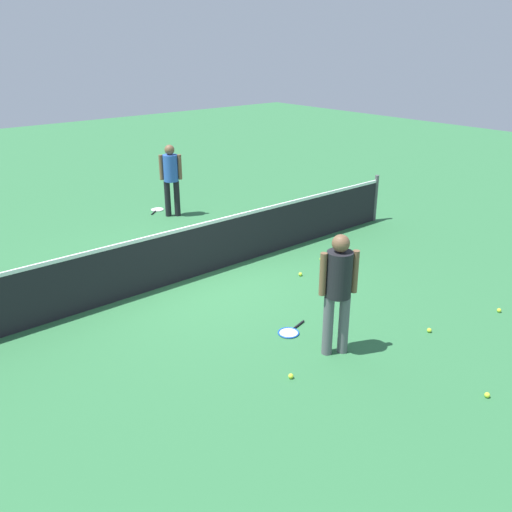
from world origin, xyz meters
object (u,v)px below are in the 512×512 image
(player_far_side, at_px, (171,174))
(tennis_ball_midcourt, at_px, (499,310))
(tennis_racket_near_player, at_px, (290,332))
(tennis_ball_stray_right, at_px, (487,395))
(tennis_ball_stray_left, at_px, (321,259))
(tennis_racket_far_player, at_px, (157,210))
(tennis_ball_near_player, at_px, (300,274))
(player_near_side, at_px, (338,285))
(tennis_ball_by_net, at_px, (291,376))
(tennis_ball_baseline, at_px, (429,330))

(player_far_side, distance_m, tennis_ball_midcourt, 7.68)
(tennis_racket_near_player, bearing_deg, tennis_ball_midcourt, -29.17)
(tennis_ball_stray_right, bearing_deg, tennis_ball_stray_left, 69.15)
(tennis_racket_far_player, distance_m, tennis_ball_stray_left, 4.95)
(tennis_ball_near_player, height_order, tennis_ball_stray_right, same)
(player_far_side, bearing_deg, player_near_side, -103.61)
(tennis_ball_by_net, xyz_separation_m, tennis_ball_baseline, (2.34, -0.46, 0.00))
(player_far_side, bearing_deg, tennis_ball_by_net, -110.31)
(tennis_ball_baseline, height_order, tennis_ball_stray_right, same)
(tennis_racket_far_player, height_order, tennis_ball_by_net, tennis_ball_by_net)
(player_near_side, xyz_separation_m, tennis_racket_far_player, (1.54, 7.29, -1.00))
(tennis_ball_near_player, xyz_separation_m, tennis_ball_by_net, (-2.32, -2.20, 0.00))
(tennis_ball_by_net, height_order, tennis_ball_midcourt, same)
(player_near_side, bearing_deg, tennis_ball_midcourt, -16.95)
(player_far_side, distance_m, tennis_ball_baseline, 7.24)
(player_near_side, relative_size, tennis_racket_far_player, 3.07)
(tennis_ball_near_player, relative_size, tennis_ball_baseline, 1.00)
(tennis_ball_by_net, bearing_deg, tennis_ball_baseline, -11.03)
(tennis_ball_by_net, distance_m, tennis_ball_stray_right, 2.35)
(tennis_racket_near_player, relative_size, tennis_ball_baseline, 9.19)
(tennis_ball_by_net, bearing_deg, tennis_racket_near_player, 47.47)
(tennis_ball_baseline, relative_size, tennis_ball_stray_left, 1.00)
(tennis_racket_far_player, xyz_separation_m, tennis_ball_midcourt, (1.30, -8.16, 0.02))
(player_near_side, relative_size, tennis_ball_stray_left, 25.76)
(player_far_side, relative_size, tennis_racket_far_player, 3.07)
(tennis_ball_near_player, distance_m, tennis_ball_baseline, 2.65)
(tennis_ball_by_net, bearing_deg, player_far_side, 69.69)
(tennis_ball_stray_left, relative_size, tennis_ball_stray_right, 1.00)
(player_near_side, xyz_separation_m, tennis_ball_midcourt, (2.84, -0.87, -0.98))
(player_near_side, height_order, tennis_ball_midcourt, player_near_side)
(tennis_racket_near_player, relative_size, tennis_ball_midcourt, 9.19)
(tennis_ball_near_player, bearing_deg, tennis_racket_far_player, 88.96)
(tennis_ball_by_net, distance_m, tennis_ball_stray_left, 3.99)
(tennis_ball_near_player, height_order, tennis_ball_midcourt, same)
(tennis_racket_far_player, distance_m, tennis_ball_near_player, 5.16)
(tennis_racket_far_player, xyz_separation_m, tennis_ball_stray_right, (-0.90, -9.15, 0.02))
(player_near_side, height_order, tennis_ball_stray_right, player_near_side)
(tennis_ball_by_net, height_order, tennis_ball_baseline, same)
(tennis_racket_near_player, distance_m, tennis_ball_midcourt, 3.37)
(tennis_racket_near_player, height_order, tennis_racket_far_player, same)
(tennis_ball_midcourt, bearing_deg, tennis_racket_near_player, 150.83)
(tennis_racket_far_player, bearing_deg, player_near_side, -101.92)
(player_near_side, bearing_deg, tennis_ball_stray_left, 46.62)
(tennis_ball_stray_right, bearing_deg, player_near_side, 109.09)
(tennis_ball_near_player, distance_m, tennis_ball_stray_left, 0.86)
(player_far_side, relative_size, tennis_ball_midcourt, 25.76)
(player_far_side, bearing_deg, tennis_ball_midcourt, -80.73)
(tennis_racket_far_player, relative_size, tennis_ball_stray_left, 8.40)
(tennis_ball_by_net, bearing_deg, tennis_ball_near_player, 43.45)
(tennis_racket_far_player, height_order, tennis_ball_midcourt, tennis_ball_midcourt)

